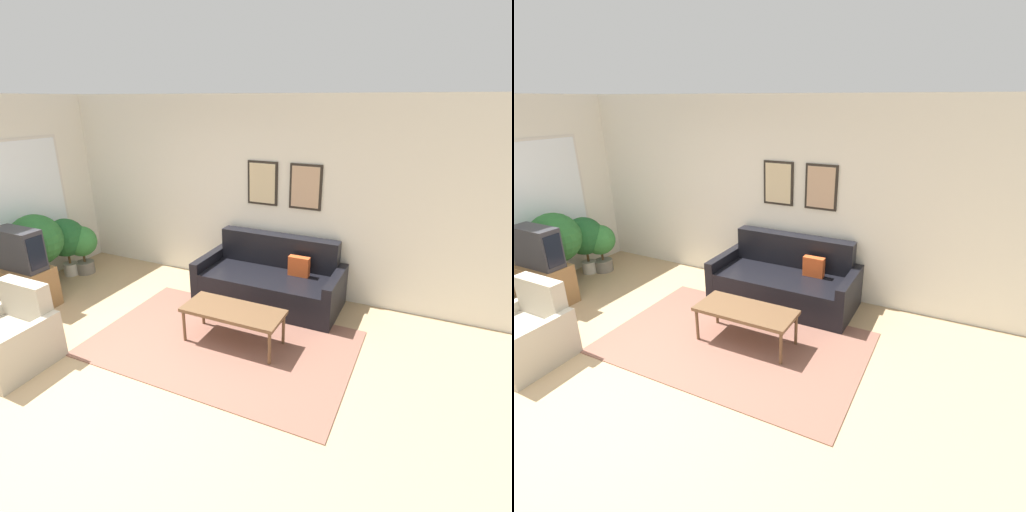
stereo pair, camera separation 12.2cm
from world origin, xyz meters
The scene contains 11 objects.
ground_plane centered at (0.00, 0.00, 0.00)m, with size 16.00×16.00×0.00m, color tan.
area_rug centered at (0.82, 1.24, 0.01)m, with size 2.95×1.86×0.01m.
wall_back centered at (0.01, 2.91, 1.35)m, with size 8.00×0.09×2.70m.
couch centered at (0.92, 2.45, 0.30)m, with size 1.95×0.90×0.88m.
coffee_table centered at (0.94, 1.32, 0.40)m, with size 1.14×0.49×0.44m.
tv_stand centered at (-2.00, 0.95, 0.28)m, with size 0.70×0.47×0.55m.
tv centered at (-2.00, 0.95, 0.82)m, with size 0.67×0.28×0.54m.
armchair centered at (-1.02, 0.01, 0.28)m, with size 0.80×0.76×0.84m.
potted_plant_tall centered at (-2.28, 1.41, 0.74)m, with size 0.73×0.73×1.13m.
potted_plant_by_window centered at (-2.18, 2.09, 0.48)m, with size 0.48×0.48×0.78m.
potted_plant_small centered at (-2.33, 1.94, 0.60)m, with size 0.59×0.59×0.92m.
Camera 1 is at (2.81, -2.15, 2.64)m, focal length 28.00 mm.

